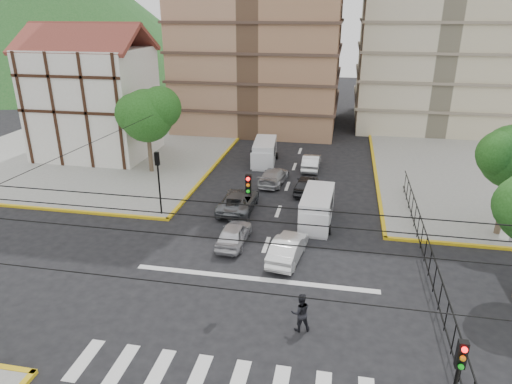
% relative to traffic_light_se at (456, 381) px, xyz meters
% --- Properties ---
extents(ground, '(160.00, 160.00, 0.00)m').
position_rel_traffic_light_se_xyz_m(ground, '(-7.80, 7.80, -3.11)').
color(ground, black).
rests_on(ground, ground).
extents(sidewalk_nw, '(26.00, 26.00, 0.15)m').
position_rel_traffic_light_se_xyz_m(sidewalk_nw, '(-27.80, 27.80, -3.04)').
color(sidewalk_nw, gray).
rests_on(sidewalk_nw, ground).
extents(crosswalk_stripes, '(12.00, 2.40, 0.01)m').
position_rel_traffic_light_se_xyz_m(crosswalk_stripes, '(-7.80, 1.80, -3.11)').
color(crosswalk_stripes, silver).
rests_on(crosswalk_stripes, ground).
extents(stop_line, '(13.00, 0.40, 0.01)m').
position_rel_traffic_light_se_xyz_m(stop_line, '(-7.80, 9.00, -3.11)').
color(stop_line, silver).
rests_on(stop_line, ground).
extents(tudor_building, '(10.80, 8.05, 12.23)m').
position_rel_traffic_light_se_xyz_m(tudor_building, '(-26.80, 27.80, 2.14)').
color(tudor_building, silver).
rests_on(tudor_building, ground).
extents(distant_hill, '(70.00, 70.00, 28.00)m').
position_rel_traffic_light_se_xyz_m(distant_hill, '(-62.80, 77.80, 10.89)').
color(distant_hill, '#1A4F1E').
rests_on(distant_hill, ground).
extents(park_fence, '(0.10, 22.50, 1.66)m').
position_rel_traffic_light_se_xyz_m(park_fence, '(1.20, 12.30, -3.11)').
color(park_fence, black).
rests_on(park_fence, ground).
extents(tree_tudor, '(5.39, 4.40, 7.43)m').
position_rel_traffic_light_se_xyz_m(tree_tudor, '(-19.70, 23.81, 2.11)').
color(tree_tudor, '#473828').
rests_on(tree_tudor, ground).
extents(traffic_light_se, '(0.28, 0.22, 4.40)m').
position_rel_traffic_light_se_xyz_m(traffic_light_se, '(0.00, 0.00, 0.00)').
color(traffic_light_se, black).
rests_on(traffic_light_se, ground).
extents(traffic_light_nw, '(0.28, 0.22, 4.40)m').
position_rel_traffic_light_se_xyz_m(traffic_light_nw, '(-15.60, 15.60, 0.00)').
color(traffic_light_nw, black).
rests_on(traffic_light_nw, ground).
extents(traffic_light_hanging, '(18.00, 9.12, 0.92)m').
position_rel_traffic_light_se_xyz_m(traffic_light_hanging, '(-7.80, 5.76, 2.79)').
color(traffic_light_hanging, black).
rests_on(traffic_light_hanging, ground).
extents(van_right_lane, '(2.06, 4.81, 2.13)m').
position_rel_traffic_light_se_xyz_m(van_right_lane, '(-5.05, 16.17, -2.08)').
color(van_right_lane, silver).
rests_on(van_right_lane, ground).
extents(van_left_lane, '(2.29, 4.90, 2.14)m').
position_rel_traffic_light_se_xyz_m(van_left_lane, '(-10.61, 27.98, -2.07)').
color(van_left_lane, silver).
rests_on(van_left_lane, ground).
extents(car_silver_front_left, '(1.67, 3.96, 1.34)m').
position_rel_traffic_light_se_xyz_m(car_silver_front_left, '(-9.74, 12.59, -2.44)').
color(car_silver_front_left, silver).
rests_on(car_silver_front_left, ground).
extents(car_white_front_right, '(2.02, 4.38, 1.39)m').
position_rel_traffic_light_se_xyz_m(car_white_front_right, '(-6.33, 11.38, -2.42)').
color(car_white_front_right, white).
rests_on(car_white_front_right, ground).
extents(car_grey_mid_left, '(2.32, 4.97, 1.37)m').
position_rel_traffic_light_se_xyz_m(car_grey_mid_left, '(-10.62, 17.52, -2.42)').
color(car_grey_mid_left, '#5C5F64').
rests_on(car_grey_mid_left, ground).
extents(car_silver_rear_left, '(2.26, 4.59, 1.28)m').
position_rel_traffic_light_se_xyz_m(car_silver_rear_left, '(-8.99, 23.20, -2.47)').
color(car_silver_rear_left, '#B1B1B5').
rests_on(car_silver_rear_left, ground).
extents(car_darkgrey_mid_right, '(1.88, 4.04, 1.34)m').
position_rel_traffic_light_se_xyz_m(car_darkgrey_mid_right, '(-6.22, 21.76, -2.44)').
color(car_darkgrey_mid_right, '#2A2A2C').
rests_on(car_darkgrey_mid_right, ground).
extents(car_white_rear_right, '(1.48, 4.13, 1.36)m').
position_rel_traffic_light_se_xyz_m(car_white_rear_right, '(-6.27, 27.37, -2.43)').
color(car_white_rear_right, silver).
rests_on(car_white_rear_right, ground).
extents(pedestrian_crosswalk, '(1.06, 0.94, 1.82)m').
position_rel_traffic_light_se_xyz_m(pedestrian_crosswalk, '(-5.01, 5.36, -2.20)').
color(pedestrian_crosswalk, black).
rests_on(pedestrian_crosswalk, ground).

